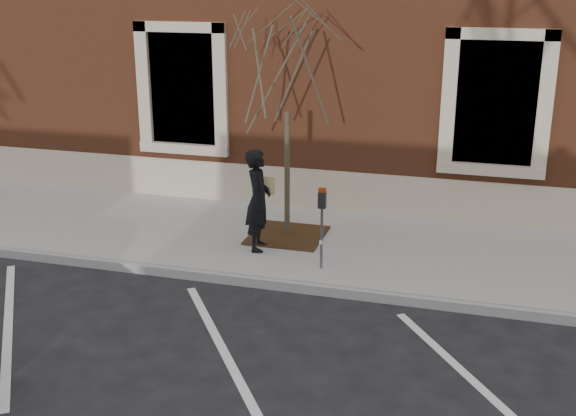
% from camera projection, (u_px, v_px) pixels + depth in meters
% --- Properties ---
extents(ground, '(120.00, 120.00, 0.00)m').
position_uv_depth(ground, '(277.00, 288.00, 11.07)').
color(ground, '#28282B').
rests_on(ground, ground).
extents(sidewalk_near, '(40.00, 3.50, 0.15)m').
position_uv_depth(sidewalk_near, '(306.00, 244.00, 12.64)').
color(sidewalk_near, '#AEA9A3').
rests_on(sidewalk_near, ground).
extents(curb_near, '(40.00, 0.12, 0.15)m').
position_uv_depth(curb_near, '(276.00, 285.00, 11.00)').
color(curb_near, '#9E9E99').
rests_on(curb_near, ground).
extents(parking_stripes, '(28.00, 4.40, 0.01)m').
position_uv_depth(parking_stripes, '(227.00, 358.00, 9.06)').
color(parking_stripes, silver).
rests_on(parking_stripes, ground).
extents(man, '(0.49, 0.67, 1.72)m').
position_uv_depth(man, '(258.00, 200.00, 11.95)').
color(man, black).
rests_on(man, sidewalk_near).
extents(parking_meter, '(0.12, 0.09, 1.32)m').
position_uv_depth(parking_meter, '(322.00, 213.00, 11.14)').
color(parking_meter, '#595B60').
rests_on(parking_meter, sidewalk_near).
extents(tree_grate, '(1.29, 1.29, 0.03)m').
position_uv_depth(tree_grate, '(287.00, 235.00, 12.79)').
color(tree_grate, '#483017').
rests_on(tree_grate, sidewalk_near).
extents(sapling, '(2.44, 2.44, 4.06)m').
position_uv_depth(sapling, '(287.00, 75.00, 11.91)').
color(sapling, '#4E3F2F').
rests_on(sapling, sidewalk_near).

